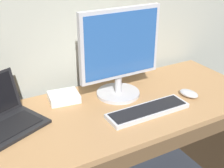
% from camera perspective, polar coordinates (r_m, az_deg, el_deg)
% --- Properties ---
extents(desk, '(1.80, 0.65, 0.75)m').
position_cam_1_polar(desk, '(1.68, -1.90, -11.62)').
color(desk, '#A87A4C').
rests_on(desk, ground).
extents(laptop_black, '(0.41, 0.39, 0.22)m').
position_cam_1_polar(laptop_black, '(1.52, -19.79, -6.17)').
color(laptop_black, black).
rests_on(laptop_black, desk).
extents(external_monitor, '(0.46, 0.24, 0.49)m').
position_cam_1_polar(external_monitor, '(1.62, 1.46, 5.81)').
color(external_monitor, '#B7B7BC').
rests_on(external_monitor, desk).
extents(wired_keyboard, '(0.43, 0.13, 0.02)m').
position_cam_1_polar(wired_keyboard, '(1.56, 6.65, -4.91)').
color(wired_keyboard, '#BCBCC1').
rests_on(wired_keyboard, desk).
extents(computer_mouse, '(0.09, 0.13, 0.04)m').
position_cam_1_polar(computer_mouse, '(1.75, 14.02, -1.72)').
color(computer_mouse, '#B7B7BC').
rests_on(computer_mouse, desk).
extents(external_drive_box, '(0.18, 0.16, 0.04)m').
position_cam_1_polar(external_drive_box, '(1.68, -8.91, -2.38)').
color(external_drive_box, silver).
rests_on(external_drive_box, desk).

